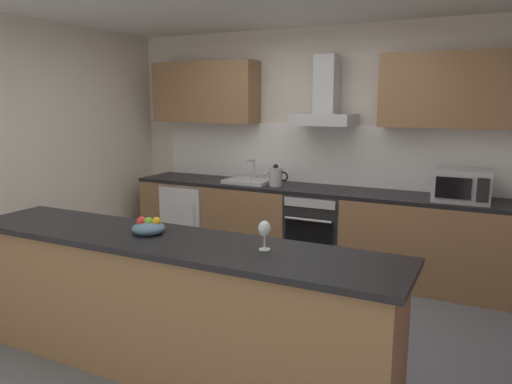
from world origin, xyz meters
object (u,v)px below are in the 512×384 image
object	(u,v)px
kettle	(276,176)
fruit_bowl	(148,227)
wine_glass	(265,230)
sink	(249,180)
refrigerator	(193,217)
range_hood	(325,103)
microwave	(462,185)
oven	(318,229)

from	to	relation	value
kettle	fruit_bowl	world-z (taller)	kettle
wine_glass	sink	bearing A→B (deg)	119.29
sink	fruit_bowl	size ratio (longest dim) A/B	2.27
refrigerator	range_hood	world-z (taller)	range_hood
kettle	wine_glass	size ratio (longest dim) A/B	1.62
kettle	wine_glass	distance (m)	2.46
microwave	fruit_bowl	bearing A→B (deg)	-127.70
oven	kettle	bearing A→B (deg)	-176.02
oven	refrigerator	distance (m)	1.60
oven	microwave	size ratio (longest dim) A/B	1.60
microwave	fruit_bowl	xyz separation A→B (m)	(-1.77, -2.29, -0.06)
oven	kettle	world-z (taller)	kettle
sink	kettle	distance (m)	0.36
microwave	fruit_bowl	world-z (taller)	microwave
oven	fruit_bowl	distance (m)	2.41
wine_glass	fruit_bowl	xyz separation A→B (m)	(-0.85, -0.02, -0.08)
sink	range_hood	size ratio (longest dim) A/B	0.69
wine_glass	fruit_bowl	world-z (taller)	wine_glass
sink	fruit_bowl	xyz separation A→B (m)	(0.45, -2.33, 0.06)
microwave	wine_glass	distance (m)	2.45
sink	oven	bearing A→B (deg)	-0.75
range_hood	microwave	bearing A→B (deg)	-6.48
fruit_bowl	sink	bearing A→B (deg)	100.94
refrigerator	kettle	bearing A→B (deg)	-1.59
oven	kettle	size ratio (longest dim) A/B	2.77
microwave	sink	distance (m)	2.22
fruit_bowl	wine_glass	bearing A→B (deg)	1.15
sink	wine_glass	bearing A→B (deg)	-60.71
refrigerator	range_hood	xyz separation A→B (m)	(1.60, 0.13, 1.36)
refrigerator	kettle	xyz separation A→B (m)	(1.11, -0.03, 0.58)
sink	fruit_bowl	world-z (taller)	sink
kettle	fruit_bowl	bearing A→B (deg)	-87.52
refrigerator	fruit_bowl	bearing A→B (deg)	-62.37
microwave	kettle	xyz separation A→B (m)	(-1.87, -0.01, -0.04)
range_hood	wine_glass	bearing A→B (deg)	-79.25
kettle	oven	bearing A→B (deg)	3.98
microwave	wine_glass	world-z (taller)	microwave
wine_glass	oven	bearing A→B (deg)	101.34
oven	sink	distance (m)	0.96
range_hood	wine_glass	world-z (taller)	range_hood
microwave	range_hood	xyz separation A→B (m)	(-1.39, 0.16, 0.74)
microwave	refrigerator	bearing A→B (deg)	179.52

